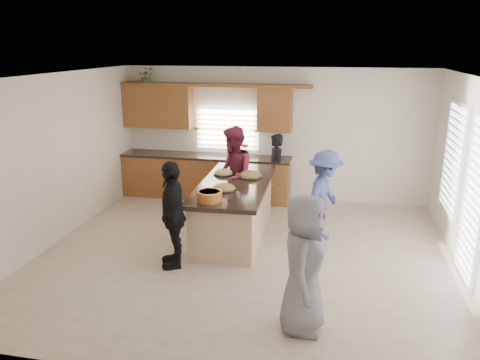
% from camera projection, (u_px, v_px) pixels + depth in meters
% --- Properties ---
extents(floor, '(6.50, 6.50, 0.00)m').
position_uv_depth(floor, '(246.00, 255.00, 7.49)').
color(floor, beige).
rests_on(floor, ground).
extents(room_shell, '(6.52, 6.02, 2.81)m').
position_uv_depth(room_shell, '(246.00, 138.00, 6.96)').
color(room_shell, silver).
rests_on(room_shell, ground).
extents(back_cabinetry, '(4.08, 0.66, 2.46)m').
position_uv_depth(back_cabinetry, '(204.00, 156.00, 10.10)').
color(back_cabinetry, brown).
rests_on(back_cabinetry, ground).
extents(right_wall_glazing, '(0.06, 4.00, 2.25)m').
position_uv_depth(right_wall_glazing, '(476.00, 190.00, 6.36)').
color(right_wall_glazing, white).
rests_on(right_wall_glazing, ground).
extents(island, '(1.23, 2.73, 0.95)m').
position_uv_depth(island, '(235.00, 210.00, 8.19)').
color(island, tan).
rests_on(island, ground).
extents(platter_front, '(0.41, 0.41, 0.17)m').
position_uv_depth(platter_front, '(224.00, 189.00, 7.63)').
color(platter_front, black).
rests_on(platter_front, island).
extents(platter_mid, '(0.45, 0.45, 0.18)m').
position_uv_depth(platter_mid, '(250.00, 176.00, 8.37)').
color(platter_mid, black).
rests_on(platter_mid, island).
extents(platter_back, '(0.37, 0.37, 0.15)m').
position_uv_depth(platter_back, '(223.00, 173.00, 8.54)').
color(platter_back, black).
rests_on(platter_back, island).
extents(salad_bowl, '(0.39, 0.39, 0.15)m').
position_uv_depth(salad_bowl, '(209.00, 195.00, 7.10)').
color(salad_bowl, '#BA6222').
rests_on(salad_bowl, island).
extents(clear_cup, '(0.07, 0.07, 0.09)m').
position_uv_depth(clear_cup, '(238.00, 195.00, 7.25)').
color(clear_cup, white).
rests_on(clear_cup, island).
extents(plate_stack, '(0.22, 0.22, 0.05)m').
position_uv_depth(plate_stack, '(242.00, 166.00, 9.05)').
color(plate_stack, '#BB96DA').
rests_on(plate_stack, island).
extents(flower_vase, '(0.14, 0.14, 0.42)m').
position_uv_depth(flower_vase, '(245.00, 155.00, 9.16)').
color(flower_vase, silver).
rests_on(flower_vase, island).
extents(potted_plant, '(0.40, 0.38, 0.37)m').
position_uv_depth(potted_plant, '(147.00, 76.00, 9.96)').
color(potted_plant, '#3B6D2B').
rests_on(potted_plant, back_cabinetry).
extents(woman_left_back, '(0.56, 0.64, 1.49)m').
position_uv_depth(woman_left_back, '(275.00, 169.00, 9.71)').
color(woman_left_back, black).
rests_on(woman_left_back, ground).
extents(woman_left_mid, '(0.93, 1.05, 1.82)m').
position_uv_depth(woman_left_mid, '(233.00, 175.00, 8.64)').
color(woman_left_mid, maroon).
rests_on(woman_left_mid, ground).
extents(woman_left_front, '(0.72, 1.04, 1.64)m').
position_uv_depth(woman_left_front, '(173.00, 214.00, 6.93)').
color(woman_left_front, black).
rests_on(woman_left_front, ground).
extents(woman_right_back, '(0.83, 1.14, 1.58)m').
position_uv_depth(woman_right_back, '(324.00, 196.00, 7.84)').
color(woman_right_back, '#3A4A7F').
rests_on(woman_right_back, ground).
extents(woman_right_front, '(0.58, 0.85, 1.67)m').
position_uv_depth(woman_right_front, '(304.00, 264.00, 5.32)').
color(woman_right_front, slate).
rests_on(woman_right_front, ground).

